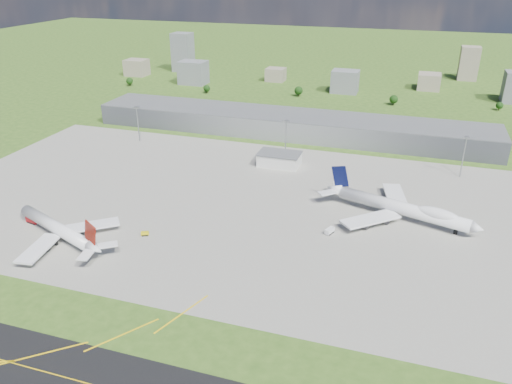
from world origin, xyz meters
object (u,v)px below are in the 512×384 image
(tug_yellow, at_px, (145,234))
(airliner_blue_quad, at_px, (402,208))
(crash_tender, at_px, (33,220))
(van_white_near, at_px, (330,231))
(van_white_far, at_px, (438,214))
(airliner_red_twin, at_px, (60,230))

(tug_yellow, bearing_deg, airliner_blue_quad, -1.71)
(crash_tender, relative_size, van_white_near, 1.18)
(airliner_blue_quad, relative_size, van_white_far, 16.97)
(crash_tender, bearing_deg, van_white_near, 22.72)
(airliner_blue_quad, relative_size, tug_yellow, 18.78)
(crash_tender, distance_m, van_white_near, 148.14)
(crash_tender, height_order, tug_yellow, crash_tender)
(airliner_blue_quad, distance_m, van_white_near, 41.64)
(tug_yellow, relative_size, van_white_near, 0.71)
(airliner_red_twin, bearing_deg, van_white_far, -133.08)
(tug_yellow, distance_m, van_white_near, 88.83)
(crash_tender, height_order, van_white_far, crash_tender)
(van_white_near, relative_size, van_white_far, 1.27)
(tug_yellow, distance_m, van_white_far, 148.49)
(airliner_blue_quad, distance_m, crash_tender, 186.31)
(airliner_blue_quad, xyz_separation_m, van_white_near, (-31.97, -26.29, -4.56))
(tug_yellow, bearing_deg, van_white_near, -8.19)
(airliner_blue_quad, xyz_separation_m, crash_tender, (-175.98, -61.02, -4.21))
(van_white_far, bearing_deg, airliner_red_twin, -165.54)
(van_white_far, bearing_deg, tug_yellow, -164.99)
(airliner_blue_quad, distance_m, tug_yellow, 128.52)
(airliner_blue_quad, bearing_deg, van_white_far, 44.48)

